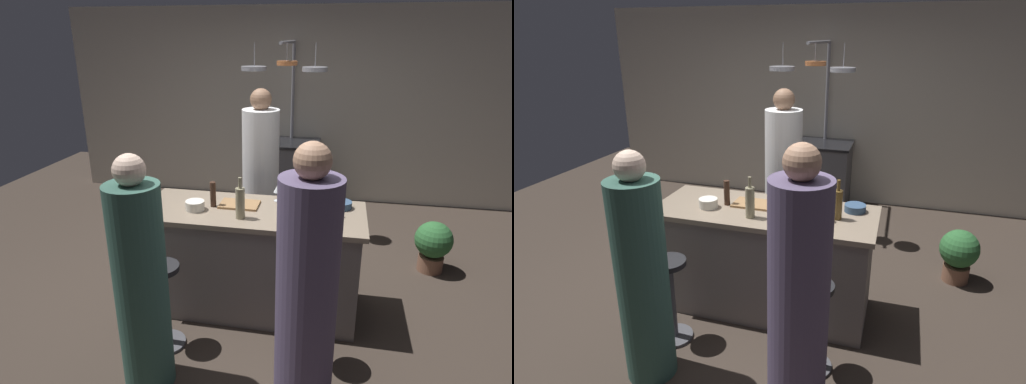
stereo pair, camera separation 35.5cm
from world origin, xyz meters
The scene contains 21 objects.
ground_plane centered at (0.00, 0.00, 0.00)m, with size 9.00×9.00×0.00m, color #382D26.
back_wall centered at (0.00, 2.85, 1.30)m, with size 6.40×0.16×2.60m, color beige.
kitchen_island centered at (0.00, 0.00, 0.45)m, with size 1.80×0.72×0.90m.
stove_range centered at (0.00, 2.45, 0.45)m, with size 0.80×0.64×0.89m.
chef centered at (-0.11, 0.96, 0.81)m, with size 0.37×0.37×1.75m.
bar_stool_left centered at (-0.54, -0.62, 0.38)m, with size 0.28×0.28×0.68m.
guest_left centered at (-0.51, -0.98, 0.74)m, with size 0.34×0.34×1.60m.
bar_stool_right centered at (0.55, -0.62, 0.38)m, with size 0.28×0.28×0.68m.
guest_right centered at (0.52, -0.97, 0.79)m, with size 0.36×0.36×1.71m.
overhead_pot_rack centered at (0.01, 1.95, 1.70)m, with size 0.92×1.31×2.17m.
potted_plant centered at (1.62, 0.93, 0.30)m, with size 0.36×0.36×0.52m.
cutting_board centered at (-0.12, 0.08, 0.91)m, with size 0.32×0.22×0.02m, color #997047.
pepper_mill centered at (-0.33, 0.01, 1.01)m, with size 0.05×0.05×0.21m, color #382319.
wine_bottle_amber centered at (0.59, -0.01, 1.02)m, with size 0.07×0.07×0.31m.
wine_bottle_green centered at (0.27, 0.01, 1.01)m, with size 0.07×0.07×0.29m.
wine_bottle_white centered at (-0.06, -0.18, 1.03)m, with size 0.07×0.07×0.33m.
wine_glass_near_right_guest centered at (0.53, -0.08, 1.01)m, with size 0.07×0.07×0.15m.
wine_glass_near_left_guest centered at (0.17, 0.23, 1.01)m, with size 0.07×0.07×0.15m.
mixing_bowl_ceramic centered at (-0.45, -0.09, 0.94)m, with size 0.15×0.15×0.08m, color silver.
mixing_bowl_blue centered at (0.70, 0.18, 0.93)m, with size 0.17×0.17×0.06m, color #334C6B.
mixing_bowl_steel centered at (0.39, -0.17, 0.93)m, with size 0.19×0.19×0.07m, color #B7B7BC.
Camera 2 is at (0.99, -3.04, 2.22)m, focal length 30.09 mm.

